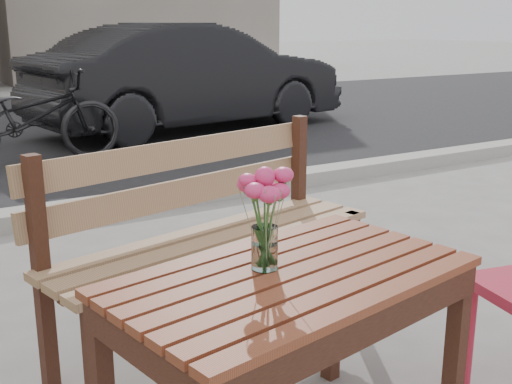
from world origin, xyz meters
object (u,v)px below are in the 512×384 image
main_table (291,306)px  parked_car (190,77)px  main_vase (265,206)px  bicycle (30,117)px

main_table → parked_car: (2.62, 6.26, 0.13)m
main_table → parked_car: parked_car is taller
parked_car → main_table: bearing=148.8°
main_vase → parked_car: (2.68, 6.20, -0.17)m
main_vase → bicycle: bearing=85.7°
main_table → bicycle: size_ratio=0.65×
main_vase → parked_car: size_ratio=0.07×
main_table → bicycle: (0.32, 5.13, -0.08)m
main_vase → bicycle: (0.38, 5.07, -0.39)m
main_vase → parked_car: parked_car is taller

